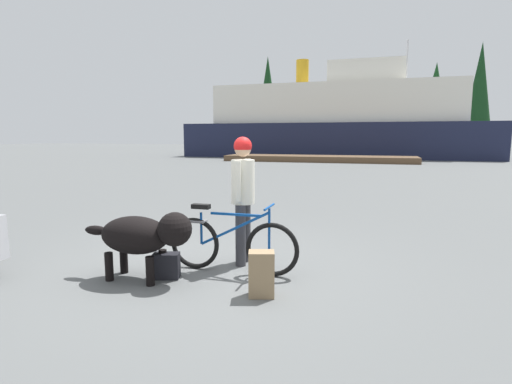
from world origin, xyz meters
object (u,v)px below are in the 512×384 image
(backpack, at_px, (261,274))
(sailboat_moored, at_px, (402,152))
(handbag_pannier, at_px, (166,266))
(bicycle, at_px, (231,244))
(dog, at_px, (143,235))
(ferry_boat, at_px, (337,123))
(person_cyclist, at_px, (243,188))

(backpack, bearing_deg, sailboat_moored, 84.28)
(backpack, height_order, handbag_pannier, backpack)
(bicycle, height_order, sailboat_moored, sailboat_moored)
(sailboat_moored, bearing_deg, backpack, -95.72)
(dog, xyz_separation_m, ferry_boat, (-0.86, 32.05, 2.37))
(dog, bearing_deg, sailboat_moored, 81.52)
(bicycle, relative_size, backpack, 3.46)
(person_cyclist, bearing_deg, bicycle, -94.39)
(bicycle, bearing_deg, ferry_boat, 93.24)
(bicycle, xyz_separation_m, handbag_pannier, (-0.69, -0.44, -0.22))
(bicycle, distance_m, ferry_boat, 31.63)
(handbag_pannier, bearing_deg, person_cyclist, 49.26)
(bicycle, xyz_separation_m, dog, (-0.92, -0.57, 0.19))
(bicycle, height_order, ferry_boat, ferry_boat)
(bicycle, distance_m, backpack, 0.89)
(dog, height_order, handbag_pannier, dog)
(bicycle, distance_m, sailboat_moored, 30.81)
(backpack, relative_size, ferry_boat, 0.02)
(dog, height_order, backpack, dog)
(sailboat_moored, bearing_deg, dog, -98.48)
(backpack, bearing_deg, dog, 177.14)
(dog, height_order, sailboat_moored, sailboat_moored)
(handbag_pannier, bearing_deg, sailboat_moored, 81.90)
(person_cyclist, height_order, sailboat_moored, sailboat_moored)
(ferry_boat, bearing_deg, backpack, -85.77)
(person_cyclist, distance_m, sailboat_moored, 30.42)
(backpack, bearing_deg, bicycle, 132.40)
(person_cyclist, height_order, dog, person_cyclist)
(backpack, xyz_separation_m, ferry_boat, (-2.38, 32.13, 2.68))
(person_cyclist, bearing_deg, handbag_pannier, -130.74)
(dog, relative_size, handbag_pannier, 4.59)
(handbag_pannier, bearing_deg, ferry_boat, 91.96)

